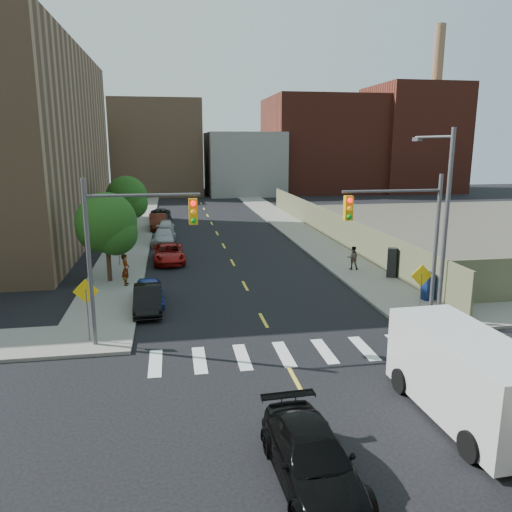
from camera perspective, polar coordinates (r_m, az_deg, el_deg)
name	(u,v)px	position (r m, az deg, el deg)	size (l,w,h in m)	color
ground	(308,404)	(17.04, 6.01, -16.51)	(160.00, 160.00, 0.00)	black
sidewalk_nw	(139,220)	(56.49, -13.26, 4.06)	(3.50, 73.00, 0.15)	gray
sidewalk_ne	(276,216)	(57.63, 2.35, 4.56)	(3.50, 73.00, 0.15)	gray
fence_north	(328,224)	(45.02, 8.25, 3.63)	(0.12, 44.00, 2.50)	#666C4C
gravel_lot	(499,228)	(55.36, 26.02, 2.88)	(36.00, 42.00, 0.06)	#595447
bg_bldg_west	(55,158)	(86.17, -22.02, 10.34)	(14.00, 18.00, 12.00)	#592319
bg_bldg_midwest	(158,148)	(86.30, -11.17, 12.02)	(14.00, 16.00, 15.00)	#8C6B4C
bg_bldg_center	(243,163)	(85.21, -1.51, 10.56)	(12.00, 16.00, 10.00)	gray
bg_bldg_east	(320,145)	(90.16, 7.35, 12.49)	(18.00, 18.00, 16.00)	#592319
bg_bldg_fareast	(411,139)	(94.24, 17.31, 12.65)	(14.00, 16.00, 18.00)	#592319
smokestack	(434,110)	(96.26, 19.72, 15.46)	(1.80, 1.80, 28.00)	#8C6B4C
signal_nw	(127,240)	(20.70, -14.56, 1.83)	(4.59, 0.30, 7.00)	#59595E
signal_ne	(405,231)	(22.99, 16.69, 2.76)	(4.59, 0.30, 7.00)	#59595E
streetlight_ne	(442,212)	(24.72, 20.50, 4.78)	(0.25, 3.70, 9.00)	#59595E
warn_sign_nw	(86,298)	(22.02, -18.81, -4.61)	(1.06, 0.06, 2.83)	#59595E
warn_sign_ne	(421,282)	(24.52, 18.36, -2.82)	(1.06, 0.06, 2.83)	#59595E
warn_sign_midwest	(118,239)	(35.04, -15.49, 1.93)	(1.06, 0.06, 2.83)	#59595E
tree_west_near	(107,226)	(30.94, -16.72, 3.25)	(3.66, 3.64, 5.52)	#332114
tree_west_far	(127,199)	(45.74, -14.54, 6.31)	(3.66, 3.64, 5.52)	#332114
parked_car_blue	(149,291)	(27.12, -12.13, -3.97)	(1.49, 3.70, 1.26)	navy
parked_car_black	(148,299)	(25.77, -12.25, -4.82)	(1.37, 3.94, 1.30)	black
parked_car_red	(169,253)	(35.99, -9.95, 0.31)	(2.18, 4.72, 1.31)	maroon
parked_car_silver	(164,236)	(42.51, -10.48, 2.21)	(1.87, 4.59, 1.33)	#9C9FA3
parked_car_white	(166,226)	(47.96, -10.25, 3.36)	(1.48, 3.67, 1.25)	#BBBBBB
parked_car_maroon	(158,222)	(49.76, -11.14, 3.83)	(1.64, 4.70, 1.55)	#43160D
parked_car_grey	(161,215)	(55.08, -10.84, 4.59)	(2.22, 4.82, 1.34)	#222227
black_sedan	(312,458)	(13.45, 6.41, -21.95)	(1.88, 4.64, 1.35)	black
cargo_van	(463,373)	(16.98, 22.59, -12.24)	(2.65, 5.97, 2.69)	silver
mailbox	(429,286)	(28.10, 19.16, -3.25)	(0.70, 0.58, 1.54)	#0E1F51
payphone	(392,263)	(32.06, 15.24, -0.72)	(0.55, 0.45, 1.85)	black
pedestrian_west	(126,270)	(30.18, -14.67, -1.51)	(0.68, 0.44, 1.86)	gray
pedestrian_east	(353,258)	(33.47, 11.02, -0.21)	(0.75, 0.59, 1.55)	gray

